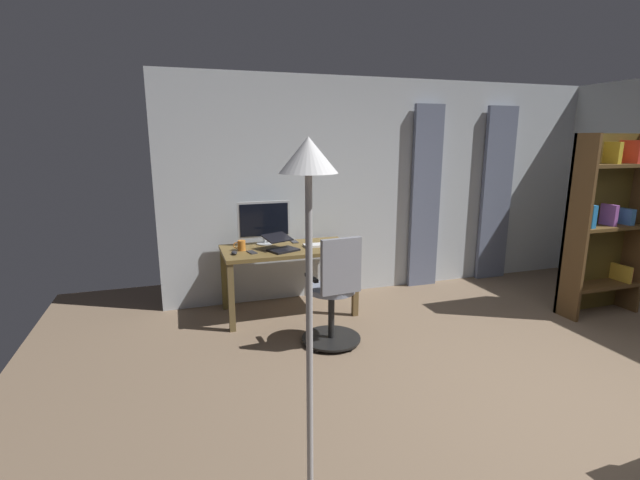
# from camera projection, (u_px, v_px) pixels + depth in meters

# --- Properties ---
(ground_plane) EXTENTS (8.18, 8.18, 0.00)m
(ground_plane) POSITION_uv_depth(u_px,v_px,m) (599.00, 426.00, 3.02)
(ground_plane) COLOR #77614C
(back_room_partition) EXTENTS (5.66, 0.10, 2.60)m
(back_room_partition) POSITION_uv_depth(u_px,v_px,m) (392.00, 187.00, 5.65)
(back_room_partition) COLOR silver
(back_room_partition) RESTS_ON ground
(curtain_left_panel) EXTENTS (0.45, 0.06, 2.31)m
(curtain_left_panel) POSITION_uv_depth(u_px,v_px,m) (496.00, 195.00, 6.04)
(curtain_left_panel) COLOR slate
(curtain_left_panel) RESTS_ON ground
(curtain_right_panel) EXTENTS (0.40, 0.06, 2.31)m
(curtain_right_panel) POSITION_uv_depth(u_px,v_px,m) (425.00, 198.00, 5.71)
(curtain_right_panel) COLOR slate
(curtain_right_panel) RESTS_ON ground
(desk) EXTENTS (1.41, 0.72, 0.74)m
(desk) POSITION_uv_depth(u_px,v_px,m) (288.00, 256.00, 4.87)
(desk) COLOR brown
(desk) RESTS_ON ground
(office_chair) EXTENTS (0.56, 0.56, 1.05)m
(office_chair) POSITION_uv_depth(u_px,v_px,m) (334.00, 296.00, 4.10)
(office_chair) COLOR black
(office_chair) RESTS_ON ground
(computer_monitor) EXTENTS (0.58, 0.18, 0.48)m
(computer_monitor) POSITION_uv_depth(u_px,v_px,m) (264.00, 221.00, 4.95)
(computer_monitor) COLOR #B7BCC1
(computer_monitor) RESTS_ON desk
(computer_keyboard) EXTENTS (0.39, 0.14, 0.02)m
(computer_keyboard) POSITION_uv_depth(u_px,v_px,m) (321.00, 245.00, 4.92)
(computer_keyboard) COLOR white
(computer_keyboard) RESTS_ON desk
(laptop) EXTENTS (0.39, 0.41, 0.16)m
(laptop) POSITION_uv_depth(u_px,v_px,m) (281.00, 245.00, 4.72)
(laptop) COLOR black
(laptop) RESTS_ON desk
(computer_mouse) EXTENTS (0.06, 0.10, 0.04)m
(computer_mouse) POSITION_uv_depth(u_px,v_px,m) (234.00, 253.00, 4.55)
(computer_mouse) COLOR #232328
(computer_mouse) RESTS_ON desk
(cell_phone_face_up) EXTENTS (0.10, 0.16, 0.01)m
(cell_phone_face_up) POSITION_uv_depth(u_px,v_px,m) (252.00, 252.00, 4.62)
(cell_phone_face_up) COLOR #333338
(cell_phone_face_up) RESTS_ON desk
(cell_phone_by_monitor) EXTENTS (0.07, 0.14, 0.01)m
(cell_phone_by_monitor) POSITION_uv_depth(u_px,v_px,m) (294.00, 242.00, 5.10)
(cell_phone_by_monitor) COLOR #333338
(cell_phone_by_monitor) RESTS_ON desk
(mug_tea) EXTENTS (0.13, 0.08, 0.11)m
(mug_tea) POSITION_uv_depth(u_px,v_px,m) (241.00, 245.00, 4.70)
(mug_tea) COLOR orange
(mug_tea) RESTS_ON desk
(bookshelf) EXTENTS (0.90, 0.30, 1.95)m
(bookshelf) POSITION_uv_depth(u_px,v_px,m) (604.00, 225.00, 4.84)
(bookshelf) COLOR brown
(bookshelf) RESTS_ON ground
(floor_lamp) EXTENTS (0.28, 0.28, 1.90)m
(floor_lamp) POSITION_uv_depth(u_px,v_px,m) (309.00, 256.00, 1.87)
(floor_lamp) COLOR black
(floor_lamp) RESTS_ON ground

